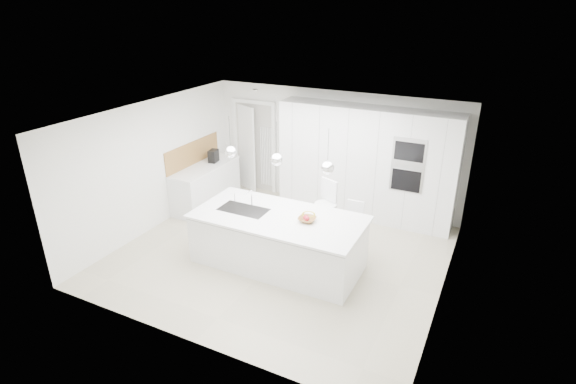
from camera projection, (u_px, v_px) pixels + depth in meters
The scene contains 28 objects.
floor at pixel (281, 254), 8.02m from camera, with size 5.50×5.50×0.00m, color #B9AF94.
wall_back at pixel (334, 149), 9.58m from camera, with size 5.50×5.50×0.00m, color white.
wall_left at pixel (153, 165), 8.65m from camera, with size 5.00×5.00×0.00m, color white.
ceiling at pixel (280, 117), 7.03m from camera, with size 5.50×5.50×0.00m, color white.
tall_cabinets at pixel (365, 163), 9.05m from camera, with size 3.60×0.60×2.30m, color white.
oven_stack at pixel (408, 166), 8.35m from camera, with size 0.62×0.04×1.05m, color #A5A5A8, non-canonical shape.
doorway_frame at pixel (254, 147), 10.44m from camera, with size 1.11×0.08×2.13m, color white, non-canonical shape.
hallway_door at pixel (244, 147), 10.51m from camera, with size 0.82×0.04×2.00m, color white.
radiator at pixel (266, 157), 10.37m from camera, with size 0.32×0.04×1.40m, color white, non-canonical shape.
left_base_cabinets at pixel (206, 186), 9.84m from camera, with size 0.60×1.80×0.86m, color white.
left_worktop at pixel (205, 167), 9.66m from camera, with size 0.62×1.82×0.04m, color white.
oak_backsplash at pixel (193, 153), 9.67m from camera, with size 0.02×1.80×0.50m, color #A37843.
island_base at pixel (277, 242), 7.56m from camera, with size 2.80×1.20×0.86m, color white.
island_worktop at pixel (279, 217), 7.42m from camera, with size 2.84×1.40×0.04m, color white.
island_sink at pixel (244, 214), 7.67m from camera, with size 0.84×0.44×0.18m, color #3F3F42, non-canonical shape.
island_tap at pixel (252, 198), 7.73m from camera, with size 0.02×0.02×0.30m, color white.
pendant_left at pixel (231, 152), 7.33m from camera, with size 0.20×0.20×0.20m, color white.
pendant_mid at pixel (277, 160), 6.98m from camera, with size 0.20×0.20×0.20m, color white.
pendant_right at pixel (327, 168), 6.63m from camera, with size 0.20×0.20×0.20m, color white.
fruit_bowl at pixel (307, 219), 7.22m from camera, with size 0.29×0.29×0.07m, color #A37843.
espresso_machine at pixel (213, 156), 9.85m from camera, with size 0.16×0.25×0.27m, color black.
bar_stool_left at pixel (325, 214), 8.13m from camera, with size 0.40×0.56×1.22m, color white, non-canonical shape.
bar_stool_right at pixel (352, 229), 7.87m from camera, with size 0.32×0.45×0.97m, color white, non-canonical shape.
apple_a at pixel (307, 219), 7.16m from camera, with size 0.09×0.09×0.09m, color #B82034.
apple_b at pixel (305, 217), 7.21m from camera, with size 0.08×0.08×0.08m, color #B82034.
apple_c at pixel (308, 218), 7.19m from camera, with size 0.07×0.07×0.07m, color #B82034.
apple_extra_3 at pixel (306, 217), 7.21m from camera, with size 0.08×0.08×0.08m, color #B82034.
banana_bunch at pixel (309, 214), 7.19m from camera, with size 0.22×0.22×0.03m, color gold.
Camera 1 is at (3.20, -6.15, 4.18)m, focal length 28.00 mm.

